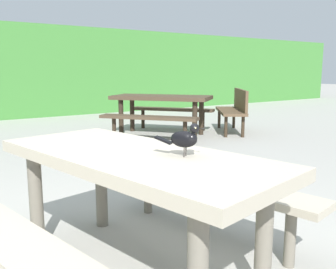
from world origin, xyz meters
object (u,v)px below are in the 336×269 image
Objects in this scene: bird_grackle at (186,138)px; picnic_table_mid_left at (161,106)px; picnic_table_foreground at (134,183)px; park_bench_side at (235,107)px.

bird_grackle reaches higher than picnic_table_mid_left.
picnic_table_foreground is 5.36m from park_bench_side.
park_bench_side is (1.35, -0.55, -0.07)m from picnic_table_mid_left.
bird_grackle is (0.17, -0.27, 0.29)m from picnic_table_foreground.
picnic_table_mid_left is at bearing 157.98° from park_bench_side.
park_bench_side reaches higher than picnic_table_foreground.
picnic_table_mid_left is at bearing 54.45° from picnic_table_foreground.
park_bench_side is at bearing -22.02° from picnic_table_mid_left.
picnic_table_mid_left is 1.71× the size of park_bench_side.
park_bench_side is (3.99, 3.65, -0.35)m from bird_grackle.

